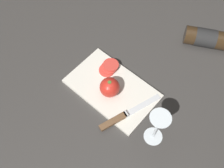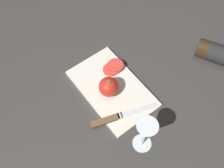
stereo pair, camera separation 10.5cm
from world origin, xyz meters
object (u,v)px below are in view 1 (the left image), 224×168
wine_glass (158,124)px  knife (119,118)px  wine_bottle (211,39)px  whole_tomato (110,87)px  tomato_slice_stack_near (109,68)px

wine_glass → knife: wine_glass is taller
wine_bottle → wine_glass: wine_glass is taller
whole_tomato → knife: whole_tomato is taller
wine_bottle → tomato_slice_stack_near: size_ratio=3.47×
wine_glass → tomato_slice_stack_near: wine_glass is taller
wine_glass → tomato_slice_stack_near: size_ratio=1.97×
whole_tomato → knife: size_ratio=0.31×
knife → tomato_slice_stack_near: tomato_slice_stack_near is taller
wine_bottle → wine_glass: size_ratio=1.77×
wine_glass → whole_tomato: size_ratio=2.22×
whole_tomato → tomato_slice_stack_near: size_ratio=0.89×
knife → whole_tomato: bearing=74.1°
wine_bottle → tomato_slice_stack_near: wine_bottle is taller
tomato_slice_stack_near → wine_glass: bearing=-19.1°
wine_bottle → knife: 0.56m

